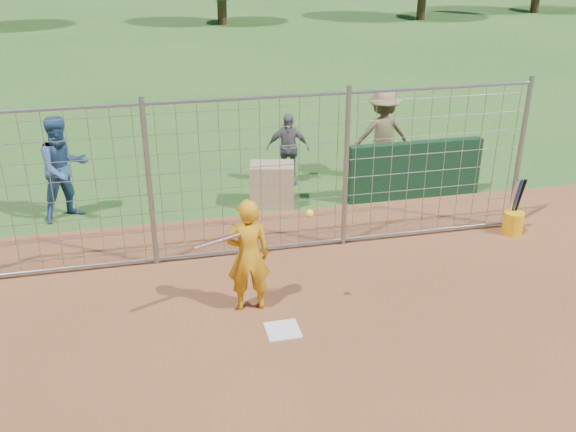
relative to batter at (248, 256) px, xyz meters
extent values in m
plane|color=#2D591E|center=(0.32, -0.44, -0.80)|extent=(100.00, 100.00, 0.00)
cube|color=silver|center=(0.32, -0.64, -0.79)|extent=(0.43, 0.43, 0.02)
cube|color=#11381E|center=(3.72, 3.16, -0.25)|extent=(2.60, 0.20, 1.10)
imported|color=orange|center=(0.00, 0.00, 0.00)|extent=(0.60, 0.41, 1.60)
imported|color=#284E79|center=(-2.61, 3.66, 0.13)|extent=(1.12, 1.04, 1.85)
imported|color=slate|center=(1.55, 4.43, -0.08)|extent=(0.90, 0.50, 1.44)
imported|color=olive|center=(3.47, 4.29, 0.12)|extent=(1.29, 0.87, 1.84)
cube|color=tan|center=(1.02, 3.40, -0.40)|extent=(0.90, 0.71, 0.80)
cylinder|color=silver|center=(-0.33, -0.15, 0.35)|extent=(0.82, 0.40, 0.06)
sphere|color=#EDFF1A|center=(0.74, -0.34, 0.68)|extent=(0.10, 0.10, 0.10)
cylinder|color=#F5AC0C|center=(4.73, 1.31, -0.61)|extent=(0.34, 0.34, 0.38)
cylinder|color=silver|center=(4.68, 1.36, -0.25)|extent=(0.07, 0.20, 0.85)
cylinder|color=navy|center=(4.75, 1.36, -0.25)|extent=(0.07, 0.22, 0.84)
cylinder|color=black|center=(4.80, 1.36, -0.25)|extent=(0.10, 0.23, 0.84)
cylinder|color=gray|center=(-1.18, 1.56, 0.50)|extent=(0.08, 0.08, 2.60)
cylinder|color=gray|center=(1.82, 1.56, 0.50)|extent=(0.08, 0.08, 2.60)
cylinder|color=gray|center=(4.82, 1.56, 0.50)|extent=(0.08, 0.08, 2.60)
cylinder|color=gray|center=(0.32, 1.56, 1.70)|extent=(9.00, 0.05, 0.05)
cylinder|color=gray|center=(0.32, 1.56, -0.72)|extent=(9.00, 0.05, 0.05)
cube|color=gray|center=(0.32, 1.56, 0.45)|extent=(9.00, 0.02, 2.50)
cylinder|color=#3F2B19|center=(3.32, 27.56, 0.28)|extent=(0.50, 0.50, 2.16)
camera|label=1|loc=(-1.16, -7.37, 3.94)|focal=40.00mm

